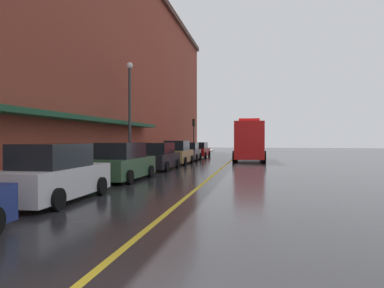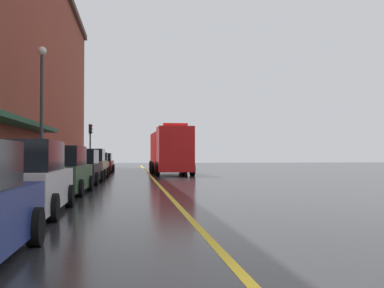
# 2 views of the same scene
# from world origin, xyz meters

# --- Properties ---
(ground_plane) EXTENTS (112.00, 112.00, 0.00)m
(ground_plane) POSITION_xyz_m (0.00, 25.00, 0.00)
(ground_plane) COLOR #232326
(sidewalk_left) EXTENTS (2.40, 70.00, 0.15)m
(sidewalk_left) POSITION_xyz_m (-6.20, 25.00, 0.07)
(sidewalk_left) COLOR #ADA8A0
(sidewalk_left) RESTS_ON ground
(lane_center_stripe) EXTENTS (0.16, 70.00, 0.01)m
(lane_center_stripe) POSITION_xyz_m (0.00, 25.00, 0.00)
(lane_center_stripe) COLOR gold
(lane_center_stripe) RESTS_ON ground
(parked_car_1) EXTENTS (1.98, 4.79, 1.86)m
(parked_car_1) POSITION_xyz_m (-3.99, 7.44, 0.86)
(parked_car_1) COLOR silver
(parked_car_1) RESTS_ON ground
(parked_car_2) EXTENTS (2.16, 4.72, 1.83)m
(parked_car_2) POSITION_xyz_m (-4.02, 13.49, 0.85)
(parked_car_2) COLOR #2D5133
(parked_car_2) RESTS_ON ground
(parked_car_3) EXTENTS (2.18, 4.50, 1.76)m
(parked_car_3) POSITION_xyz_m (-3.97, 19.78, 0.82)
(parked_car_3) COLOR black
(parked_car_3) RESTS_ON ground
(parked_car_4) EXTENTS (2.01, 4.35, 1.88)m
(parked_car_4) POSITION_xyz_m (-3.86, 25.11, 0.87)
(parked_car_4) COLOR #A5844C
(parked_car_4) RESTS_ON ground
(parked_car_5) EXTENTS (2.03, 4.19, 1.67)m
(parked_car_5) POSITION_xyz_m (-3.90, 30.33, 0.78)
(parked_car_5) COLOR #595B60
(parked_car_5) RESTS_ON ground
(parked_car_6) EXTENTS (2.10, 4.86, 1.64)m
(parked_car_6) POSITION_xyz_m (-3.89, 36.00, 0.77)
(parked_car_6) COLOR maroon
(parked_car_6) RESTS_ON ground
(fire_truck) EXTENTS (3.00, 8.28, 3.73)m
(fire_truck) POSITION_xyz_m (1.62, 30.79, 1.78)
(fire_truck) COLOR red
(fire_truck) RESTS_ON ground
(parking_meter_0) EXTENTS (0.14, 0.18, 1.33)m
(parking_meter_0) POSITION_xyz_m (-5.35, 19.21, 1.06)
(parking_meter_0) COLOR #4C4C51
(parking_meter_0) RESTS_ON sidewalk_left
(parking_meter_3) EXTENTS (0.14, 0.18, 1.33)m
(parking_meter_3) POSITION_xyz_m (-5.35, 26.01, 1.06)
(parking_meter_3) COLOR #4C4C51
(parking_meter_3) RESTS_ON sidewalk_left
(street_lamp_left) EXTENTS (0.44, 0.44, 6.94)m
(street_lamp_left) POSITION_xyz_m (-5.95, 19.86, 4.40)
(street_lamp_left) COLOR #33383D
(street_lamp_left) RESTS_ON sidewalk_left
(traffic_light_near) EXTENTS (0.38, 0.36, 4.30)m
(traffic_light_near) POSITION_xyz_m (-5.29, 40.87, 3.16)
(traffic_light_near) COLOR #232326
(traffic_light_near) RESTS_ON sidewalk_left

